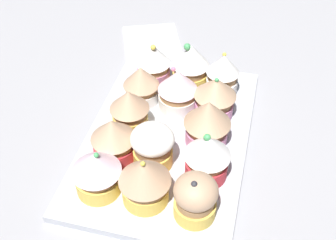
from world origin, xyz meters
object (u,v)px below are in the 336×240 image
cupcake_8 (191,64)px  cupcake_4 (223,74)px  cupcake_7 (176,89)px  cupcake_13 (153,63)px  cupcake_9 (97,171)px  cupcake_5 (144,179)px  cupcake_11 (130,109)px  cupcake_0 (195,197)px  baking_tray (168,137)px  cupcake_1 (207,156)px  cupcake_3 (215,96)px  cupcake_12 (141,84)px  napkin (152,41)px  cupcake_2 (207,122)px  cupcake_6 (153,146)px  cupcake_10 (113,139)px

cupcake_8 → cupcake_4: bearing=-103.6°
cupcake_7 → cupcake_13: cupcake_13 is taller
cupcake_4 → cupcake_9: size_ratio=1.08×
cupcake_5 → cupcake_11: size_ratio=1.07×
cupcake_0 → cupcake_13: bearing=26.3°
cupcake_7 → baking_tray: bearing=-177.3°
baking_tray → cupcake_4: bearing=-28.1°
cupcake_7 → cupcake_1: bearing=-150.2°
cupcake_3 → cupcake_12: cupcake_3 is taller
baking_tray → cupcake_4: cupcake_4 is taller
napkin → cupcake_7: bearing=-153.9°
cupcake_2 → cupcake_3: bearing=-1.1°
cupcake_3 → cupcake_11: size_ratio=1.03×
cupcake_5 → cupcake_6: (6.16, 0.55, -0.47)cm
cupcake_3 → cupcake_12: bearing=87.8°
cupcake_4 → cupcake_10: cupcake_4 is taller
cupcake_2 → cupcake_4: same height
napkin → cupcake_12: bearing=-169.3°
cupcake_12 → napkin: size_ratio=0.56×
cupcake_12 → cupcake_13: cupcake_13 is taller
cupcake_2 → cupcake_5: (-12.06, 5.96, -0.16)cm
cupcake_6 → cupcake_1: bearing=-92.4°
baking_tray → cupcake_0: 15.11cm
cupcake_0 → cupcake_7: size_ratio=0.93×
cupcake_0 → cupcake_11: size_ratio=0.97×
cupcake_3 → cupcake_10: size_ratio=1.04×
cupcake_11 → baking_tray: bearing=-90.8°
cupcake_10 → cupcake_12: bearing=-1.1°
cupcake_10 → cupcake_12: 12.76cm
cupcake_3 → cupcake_4: (5.64, -0.31, 0.04)cm
cupcake_1 → cupcake_11: (6.40, 12.83, -0.10)cm
cupcake_1 → cupcake_7: bearing=29.8°
cupcake_10 → cupcake_13: (18.01, -0.77, 0.21)cm
cupcake_8 → cupcake_12: size_ratio=1.18×
cupcake_3 → cupcake_5: size_ratio=0.96×
cupcake_10 → cupcake_4: bearing=-34.9°
cupcake_8 → cupcake_9: 26.25cm
cupcake_11 → cupcake_13: cupcake_13 is taller
baking_tray → cupcake_6: bearing=173.5°
cupcake_7 → cupcake_10: cupcake_7 is taller
cupcake_3 → cupcake_8: cupcake_8 is taller
cupcake_1 → cupcake_6: (0.32, 7.64, -0.42)cm
napkin → cupcake_9: bearing=-175.3°
cupcake_1 → cupcake_5: size_ratio=1.01×
cupcake_0 → cupcake_12: (19.47, 12.73, 0.13)cm
cupcake_3 → cupcake_9: cupcake_3 is taller
cupcake_0 → cupcake_7: (19.31, 7.00, 0.30)cm
cupcake_3 → napkin: bearing=39.0°
cupcake_6 → cupcake_13: cupcake_13 is taller
baking_tray → cupcake_6: cupcake_6 is taller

